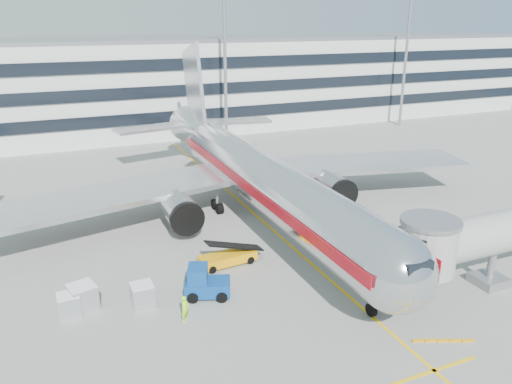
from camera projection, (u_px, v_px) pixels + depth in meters
name	position (u px, v px, depth m)	size (l,w,h in m)	color
ground	(312.00, 264.00, 40.18)	(180.00, 180.00, 0.00)	gray
lead_in_line	(262.00, 220.00, 48.85)	(0.25, 70.00, 0.01)	#F4B20C
stop_bar	(434.00, 371.00, 28.03)	(6.00, 0.25, 0.01)	#F4B20C
main_jet	(255.00, 174.00, 48.95)	(50.95, 48.70, 16.06)	silver
terminal	(152.00, 84.00, 87.87)	(150.00, 24.25, 15.60)	silver
light_mast_centre	(225.00, 45.00, 74.68)	(2.40, 1.20, 25.45)	gray
light_mast_east	(407.00, 41.00, 87.33)	(2.40, 1.20, 25.45)	gray
belt_loader	(228.00, 257.00, 39.91)	(4.91, 2.13, 2.32)	orange
baggage_tug	(205.00, 283.00, 35.23)	(3.58, 2.90, 2.36)	navy
cargo_container_left	(69.00, 305.00, 33.09)	(1.44, 1.44, 1.51)	#B0B2B7
cargo_container_right	(83.00, 297.00, 33.74)	(2.07, 2.07, 1.79)	#B0B2B7
cargo_container_front	(142.00, 295.00, 34.22)	(1.51, 1.51, 1.58)	#B0B2B7
ramp_worker	(185.00, 309.00, 32.30)	(0.67, 0.44, 1.85)	#AAFA1A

